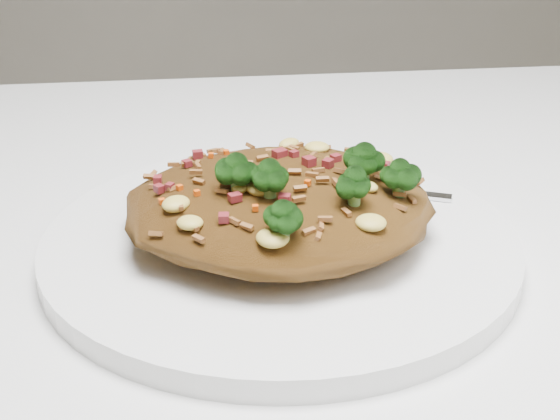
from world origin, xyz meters
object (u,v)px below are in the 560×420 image
object	(u,v)px
dining_table	(276,383)
plate	(280,243)
fried_rice	(281,194)
fork	(342,186)

from	to	relation	value
dining_table	plate	world-z (taller)	plate
plate	fried_rice	xyz separation A→B (m)	(0.00, -0.00, 0.03)
fried_rice	dining_table	bearing A→B (deg)	-119.92
plate	fork	world-z (taller)	fork
dining_table	plate	distance (m)	0.10
dining_table	plate	xyz separation A→B (m)	(0.00, 0.01, 0.10)
dining_table	plate	bearing A→B (deg)	66.92
dining_table	fork	bearing A→B (deg)	52.38
plate	fork	distance (m)	0.08
dining_table	fried_rice	bearing A→B (deg)	60.08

